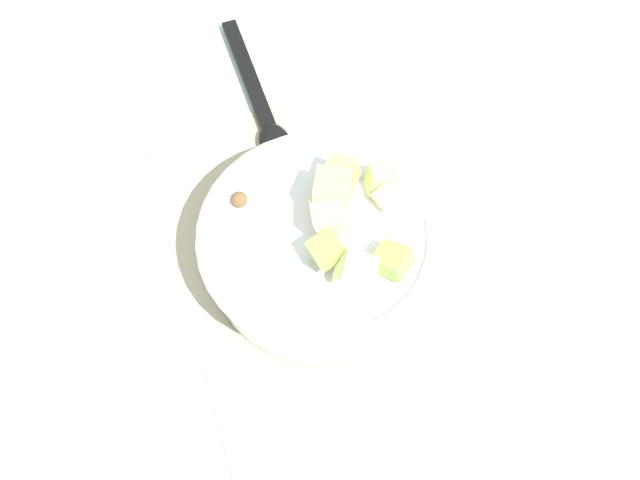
{
  "coord_description": "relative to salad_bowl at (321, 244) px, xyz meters",
  "views": [
    {
      "loc": [
        0.32,
        -0.12,
        0.72
      ],
      "look_at": [
        -0.02,
        -0.01,
        0.05
      ],
      "focal_mm": 42.9,
      "sensor_mm": 36.0,
      "label": 1
    }
  ],
  "objects": [
    {
      "name": "ground_plane",
      "position": [
        0.02,
        0.01,
        -0.05
      ],
      "size": [
        2.4,
        2.4,
        0.0
      ],
      "primitive_type": "plane",
      "color": "silver"
    },
    {
      "name": "serving_spoon",
      "position": [
        -0.2,
        -0.0,
        -0.03
      ],
      "size": [
        0.23,
        0.04,
        0.01
      ],
      "color": "black",
      "rests_on": "placemat"
    },
    {
      "name": "placemat",
      "position": [
        0.02,
        0.01,
        -0.04
      ],
      "size": [
        0.47,
        0.31,
        0.01
      ],
      "primitive_type": "cube",
      "color": "tan",
      "rests_on": "ground_plane"
    },
    {
      "name": "salad_bowl",
      "position": [
        0.0,
        0.0,
        0.0
      ],
      "size": [
        0.25,
        0.25,
        0.11
      ],
      "color": "white",
      "rests_on": "placemat"
    }
  ]
}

